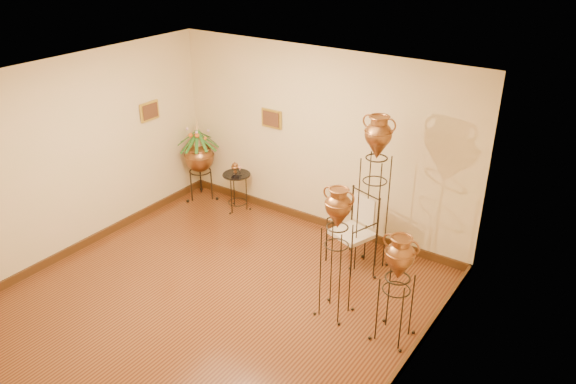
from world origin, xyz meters
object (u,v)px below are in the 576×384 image
Objects in this scene: amphora_tall at (374,194)px; armchair at (352,231)px; side_table at (237,191)px; amphora_mid at (336,253)px; planter_urn at (199,154)px.

amphora_tall is 2.15× the size of armchair.
amphora_mid is at bearing -28.72° from side_table.
side_table is (-2.62, 0.35, -0.80)m from amphora_tall.
side_table is at bearing -170.86° from armchair.
armchair is 1.26× the size of side_table.
amphora_tall is 1.54× the size of planter_urn.
planter_urn is (-3.42, 0.35, -0.33)m from amphora_tall.
amphora_tall is at bearing 94.88° from amphora_mid.
planter_urn is at bearing -179.94° from side_table.
side_table is (-2.34, 0.38, -0.18)m from armchair.
side_table is at bearing 172.44° from amphora_tall.
armchair is (-0.27, -0.04, -0.62)m from amphora_tall.
side_table is (0.80, 0.00, -0.47)m from planter_urn.
planter_urn is at bearing -168.50° from armchair.
amphora_tall is 0.68m from armchair.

